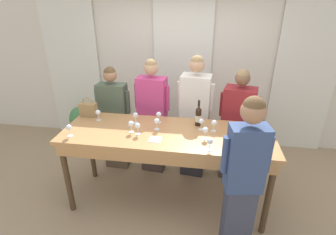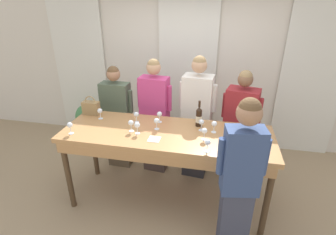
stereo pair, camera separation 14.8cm
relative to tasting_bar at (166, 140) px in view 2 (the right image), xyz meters
The scene contains 27 objects.
ground_plane 0.95m from the tasting_bar, 90.00° to the left, with size 18.00×18.00×0.00m, color tan.
wall_back 1.86m from the tasting_bar, 90.00° to the left, with size 12.00×0.06×2.80m.
curtain_panel_left 2.68m from the tasting_bar, 139.13° to the left, with size 0.98×0.03×2.69m.
curtain_panel_center 1.78m from the tasting_bar, 90.00° to the left, with size 0.98×0.03×2.69m.
curtain_panel_right 2.68m from the tasting_bar, 40.87° to the left, with size 0.98×0.03×2.69m.
tasting_bar is the anchor object (origin of this frame).
wine_bottle 0.49m from the tasting_bar, 36.13° to the left, with size 0.07×0.07×0.33m.
handbag 1.17m from the tasting_bar, 163.88° to the left, with size 0.22×0.11×0.26m.
wine_glass_front_left 0.25m from the tasting_bar, 152.00° to the left, with size 0.07×0.07×0.14m.
wine_glass_front_mid 0.47m from the tasting_bar, 20.07° to the left, with size 0.07×0.07×0.14m.
wine_glass_front_right 0.63m from the tasting_bar, 32.08° to the right, with size 0.07×0.07×0.14m.
wine_glass_center_left 0.60m from the tasting_bar, 13.21° to the left, with size 0.07×0.07×0.14m.
wine_glass_center_mid 1.14m from the tasting_bar, 167.40° to the right, with size 0.07×0.07×0.14m.
wine_glass_center_right 1.14m from the tasting_bar, ahead, with size 0.07×0.07×0.14m.
wine_glass_back_left 0.97m from the tasting_bar, 167.29° to the left, with size 0.07×0.07×0.14m.
wine_glass_back_mid 0.37m from the tasting_bar, 118.18° to the left, with size 0.07×0.07×0.14m.
wine_glass_back_right 0.50m from the tasting_bar, ahead, with size 0.07×0.07×0.14m.
wine_glass_near_host 0.52m from the tasting_bar, 154.67° to the left, with size 0.07×0.07×0.14m.
wine_glass_by_bottle 0.47m from the tasting_bar, behind, with size 0.07×0.07×0.14m.
wine_glass_by_handbag 0.39m from the tasting_bar, 165.75° to the right, with size 0.07×0.07×0.14m.
napkin 0.23m from the tasting_bar, 119.40° to the right, with size 0.14×0.14×0.00m.
guest_olive_jacket 1.15m from the tasting_bar, 142.41° to the left, with size 0.53×0.22×1.63m.
guest_pink_top 0.77m from the tasting_bar, 114.58° to the left, with size 0.52×0.27×1.76m.
guest_cream_sweater 0.76m from the tasting_bar, 67.33° to the left, with size 0.52×0.31×1.83m.
guest_striped_shirt 1.14m from the tasting_bar, 38.26° to the left, with size 0.53×0.36×1.67m.
host_pouring 1.03m from the tasting_bar, 36.32° to the right, with size 0.46×0.26×1.78m.
potted_plant 2.44m from the tasting_bar, 142.94° to the left, with size 0.34×0.34×0.66m.
Camera 2 is at (0.57, -2.69, 2.52)m, focal length 28.00 mm.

